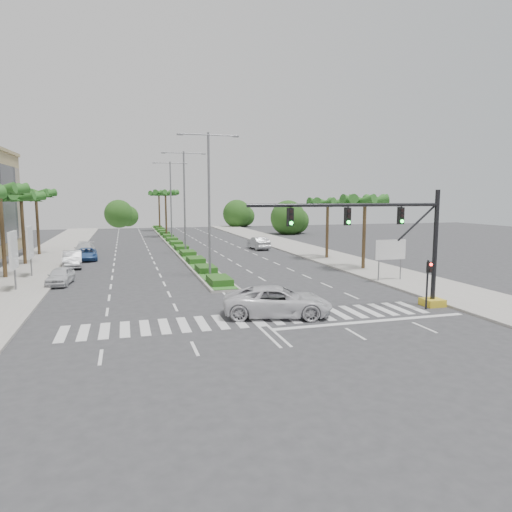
{
  "coord_description": "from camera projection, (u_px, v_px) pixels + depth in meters",
  "views": [
    {
      "loc": [
        -6.83,
        -23.71,
        6.74
      ],
      "look_at": [
        1.21,
        4.14,
        3.0
      ],
      "focal_mm": 32.0,
      "sensor_mm": 36.0,
      "label": 1
    }
  ],
  "objects": [
    {
      "name": "ground",
      "position": [
        256.0,
        319.0,
        25.34
      ],
      "size": [
        160.0,
        160.0,
        0.0
      ],
      "primitive_type": "plane",
      "color": "#333335",
      "rests_on": "ground"
    },
    {
      "name": "footpath_right",
      "position": [
        341.0,
        260.0,
        48.57
      ],
      "size": [
        6.0,
        120.0,
        0.15
      ],
      "primitive_type": "cube",
      "color": "gray",
      "rests_on": "ground"
    },
    {
      "name": "footpath_left",
      "position": [
        28.0,
        273.0,
        40.2
      ],
      "size": [
        6.0,
        120.0,
        0.15
      ],
      "primitive_type": "cube",
      "color": "gray",
      "rests_on": "ground"
    },
    {
      "name": "median",
      "position": [
        173.0,
        242.0,
        68.2
      ],
      "size": [
        2.2,
        75.0,
        0.2
      ],
      "primitive_type": "cube",
      "color": "gray",
      "rests_on": "ground"
    },
    {
      "name": "median_grass",
      "position": [
        173.0,
        241.0,
        68.19
      ],
      "size": [
        1.8,
        75.0,
        0.04
      ],
      "primitive_type": "cube",
      "color": "#2B6021",
      "rests_on": "median"
    },
    {
      "name": "signal_gantry",
      "position": [
        403.0,
        252.0,
        27.44
      ],
      "size": [
        12.6,
        1.2,
        7.2
      ],
      "color": "gold",
      "rests_on": "ground"
    },
    {
      "name": "pedestrian_signal",
      "position": [
        428.0,
        276.0,
        27.35
      ],
      "size": [
        0.28,
        0.36,
        3.0
      ],
      "color": "black",
      "rests_on": "ground"
    },
    {
      "name": "direction_sign",
      "position": [
        390.0,
        251.0,
        36.35
      ],
      "size": [
        2.7,
        0.11,
        3.4
      ],
      "color": "slate",
      "rests_on": "ground"
    },
    {
      "name": "billboard_near",
      "position": [
        13.0,
        251.0,
        32.4
      ],
      "size": [
        0.18,
        2.1,
        4.35
      ],
      "color": "slate",
      "rests_on": "ground"
    },
    {
      "name": "billboard_far",
      "position": [
        30.0,
        243.0,
        38.12
      ],
      "size": [
        0.18,
        2.1,
        4.35
      ],
      "color": "slate",
      "rests_on": "ground"
    },
    {
      "name": "palm_left_mid",
      "position": [
        0.0,
        193.0,
        37.04
      ],
      "size": [
        4.57,
        4.68,
        7.95
      ],
      "color": "brown",
      "rests_on": "ground"
    },
    {
      "name": "palm_left_far",
      "position": [
        21.0,
        200.0,
        44.74
      ],
      "size": [
        4.57,
        4.68,
        7.35
      ],
      "color": "brown",
      "rests_on": "ground"
    },
    {
      "name": "palm_left_end",
      "position": [
        36.0,
        196.0,
        52.31
      ],
      "size": [
        4.57,
        4.68,
        7.75
      ],
      "color": "brown",
      "rests_on": "ground"
    },
    {
      "name": "palm_right_near",
      "position": [
        365.0,
        203.0,
        41.87
      ],
      "size": [
        4.57,
        4.68,
        7.05
      ],
      "color": "brown",
      "rests_on": "ground"
    },
    {
      "name": "palm_right_far",
      "position": [
        328.0,
        205.0,
        49.53
      ],
      "size": [
        4.57,
        4.68,
        6.75
      ],
      "color": "brown",
      "rests_on": "ground"
    },
    {
      "name": "palm_median_a",
      "position": [
        165.0,
        195.0,
        76.82
      ],
      "size": [
        4.57,
        4.68,
        8.05
      ],
      "color": "brown",
      "rests_on": "ground"
    },
    {
      "name": "palm_median_b",
      "position": [
        159.0,
        195.0,
        91.12
      ],
      "size": [
        4.57,
        4.68,
        8.05
      ],
      "color": "brown",
      "rests_on": "ground"
    },
    {
      "name": "streetlight_near",
      "position": [
        209.0,
        196.0,
        37.8
      ],
      "size": [
        5.1,
        0.25,
        12.0
      ],
      "color": "slate",
      "rests_on": "ground"
    },
    {
      "name": "streetlight_mid",
      "position": [
        184.0,
        197.0,
        53.05
      ],
      "size": [
        5.1,
        0.25,
        12.0
      ],
      "color": "slate",
      "rests_on": "ground"
    },
    {
      "name": "streetlight_far",
      "position": [
        171.0,
        197.0,
        68.3
      ],
      "size": [
        5.1,
        0.25,
        12.0
      ],
      "color": "slate",
      "rests_on": "ground"
    },
    {
      "name": "car_parked_a",
      "position": [
        60.0,
        276.0,
        35.28
      ],
      "size": [
        2.05,
        4.17,
        1.37
      ],
      "primitive_type": "imported",
      "rotation": [
        0.0,
        0.0,
        -0.11
      ],
      "color": "silver",
      "rests_on": "ground"
    },
    {
      "name": "car_parked_b",
      "position": [
        72.0,
        259.0,
        44.04
      ],
      "size": [
        2.1,
        4.97,
        1.6
      ],
      "primitive_type": "imported",
      "rotation": [
        0.0,
        0.0,
        0.09
      ],
      "color": "#A8A9AD",
      "rests_on": "ground"
    },
    {
      "name": "car_parked_c",
      "position": [
        86.0,
        254.0,
        49.1
      ],
      "size": [
        2.53,
        4.86,
        1.31
      ],
      "primitive_type": "imported",
      "rotation": [
        0.0,
        0.0,
        0.08
      ],
      "color": "#325B9A",
      "rests_on": "ground"
    },
    {
      "name": "car_parked_d",
      "position": [
        84.0,
        249.0,
        52.8
      ],
      "size": [
        2.26,
        5.22,
        1.5
      ],
      "primitive_type": "imported",
      "rotation": [
        0.0,
        0.0,
        -0.03
      ],
      "color": "silver",
      "rests_on": "ground"
    },
    {
      "name": "car_crossing",
      "position": [
        278.0,
        301.0,
        25.94
      ],
      "size": [
        6.7,
        4.47,
        1.71
      ],
      "primitive_type": "imported",
      "rotation": [
        0.0,
        0.0,
        1.28
      ],
      "color": "silver",
      "rests_on": "ground"
    },
    {
      "name": "car_right",
      "position": [
        258.0,
        243.0,
        59.48
      ],
      "size": [
        1.95,
        4.97,
        1.61
      ],
      "primitive_type": "imported",
      "rotation": [
        0.0,
        0.0,
        3.19
      ],
      "color": "#ABABB0",
      "rests_on": "ground"
    }
  ]
}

